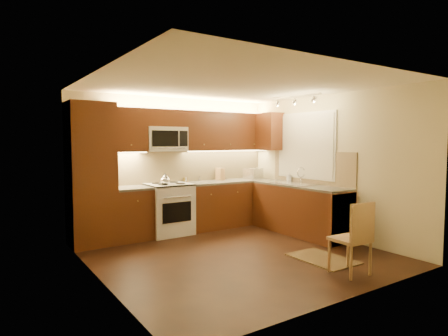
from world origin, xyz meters
TOP-DOWN VIEW (x-y plane):
  - floor at (0.00, 0.00)m, footprint 4.00×4.00m
  - ceiling at (0.00, 0.00)m, footprint 4.00×4.00m
  - wall_back at (0.00, 2.00)m, footprint 4.00×0.01m
  - wall_front at (0.00, -2.00)m, footprint 4.00×0.01m
  - wall_left at (-2.00, 0.00)m, footprint 0.01×4.00m
  - wall_right at (2.00, 0.00)m, footprint 0.01×4.00m
  - pantry at (-1.65, 1.70)m, footprint 0.70×0.60m
  - base_cab_back_left at (-0.99, 1.70)m, footprint 0.62×0.60m
  - counter_back_left at (-0.99, 1.70)m, footprint 0.62×0.60m
  - base_cab_back_right at (1.04, 1.70)m, footprint 1.92×0.60m
  - counter_back_right at (1.04, 1.70)m, footprint 1.92×0.60m
  - base_cab_right at (1.70, 0.40)m, footprint 0.60×2.00m
  - counter_right at (1.70, 0.40)m, footprint 0.60×2.00m
  - dishwasher at (1.70, -0.30)m, footprint 0.58×0.60m
  - backsplash_back at (0.35, 1.99)m, footprint 3.30×0.02m
  - backsplash_right at (1.99, 0.40)m, footprint 0.02×2.00m
  - upper_cab_back_left at (-0.99, 1.82)m, footprint 0.62×0.35m
  - upper_cab_back_right at (1.04, 1.82)m, footprint 1.92×0.35m
  - upper_cab_bridge at (-0.30, 1.82)m, footprint 0.76×0.35m
  - upper_cab_right_corner at (1.82, 1.40)m, footprint 0.35×0.50m
  - stove at (-0.30, 1.68)m, footprint 0.76×0.65m
  - microwave at (-0.30, 1.81)m, footprint 0.76×0.38m
  - window_frame at (1.99, 0.55)m, footprint 0.03×1.44m
  - window_blinds at (1.97, 0.55)m, footprint 0.02×1.36m
  - sink at (1.70, 0.55)m, footprint 0.52×0.86m
  - faucet at (1.88, 0.55)m, footprint 0.20×0.04m
  - track_light_bar at (1.55, 0.40)m, footprint 0.04×1.20m
  - kettle at (-0.43, 1.53)m, footprint 0.19×0.19m
  - toaster_oven at (1.66, 1.72)m, footprint 0.43×0.37m
  - knife_block at (0.93, 1.86)m, footprint 0.12×0.18m
  - spice_jar_a at (0.14, 1.83)m, footprint 0.04×0.04m
  - spice_jar_b at (0.15, 1.94)m, footprint 0.06×0.06m
  - spice_jar_c at (0.49, 1.94)m, footprint 0.04×0.04m
  - spice_jar_d at (0.17, 1.86)m, footprint 0.06×0.06m
  - soap_bottle at (1.94, 0.94)m, footprint 0.09×0.09m
  - rug at (0.88, -0.90)m, footprint 0.62×0.93m
  - dining_chair at (0.71, -1.49)m, footprint 0.43×0.43m

SIDE VIEW (x-z plane):
  - floor at x=0.00m, z-range -0.01..0.01m
  - rug at x=0.88m, z-range 0.00..0.01m
  - base_cab_back_left at x=-0.99m, z-range 0.00..0.86m
  - base_cab_back_right at x=1.04m, z-range 0.00..0.86m
  - base_cab_right at x=1.70m, z-range 0.00..0.86m
  - dishwasher at x=1.70m, z-range 0.01..0.85m
  - stove at x=-0.30m, z-range 0.00..0.92m
  - dining_chair at x=0.71m, z-range 0.00..0.93m
  - counter_back_left at x=-0.99m, z-range 0.86..0.90m
  - counter_back_right at x=1.04m, z-range 0.86..0.90m
  - counter_right at x=1.70m, z-range 0.86..0.90m
  - spice_jar_b at x=0.15m, z-range 0.90..0.99m
  - spice_jar_d at x=0.17m, z-range 0.90..0.99m
  - spice_jar_c at x=0.49m, z-range 0.90..1.00m
  - spice_jar_a at x=0.14m, z-range 0.90..1.00m
  - sink at x=1.70m, z-range 0.90..1.05m
  - soap_bottle at x=1.94m, z-range 0.90..1.06m
  - toaster_oven at x=1.66m, z-range 0.90..1.12m
  - knife_block at x=0.93m, z-range 0.90..1.14m
  - kettle at x=-0.43m, z-range 0.92..1.12m
  - faucet at x=1.88m, z-range 0.90..1.20m
  - pantry at x=-1.65m, z-range 0.00..2.30m
  - backsplash_back at x=0.35m, z-range 0.90..1.50m
  - backsplash_right at x=1.99m, z-range 0.90..1.50m
  - wall_back at x=0.00m, z-range 0.00..2.50m
  - wall_front at x=0.00m, z-range 0.00..2.50m
  - wall_left at x=-2.00m, z-range 0.00..2.50m
  - wall_right at x=2.00m, z-range 0.00..2.50m
  - window_frame at x=1.99m, z-range 0.98..2.22m
  - window_blinds at x=1.97m, z-range 1.02..2.18m
  - microwave at x=-0.30m, z-range 1.50..1.94m
  - upper_cab_back_left at x=-0.99m, z-range 1.50..2.25m
  - upper_cab_back_right at x=1.04m, z-range 1.50..2.25m
  - upper_cab_right_corner at x=1.82m, z-range 1.50..2.25m
  - upper_cab_bridge at x=-0.30m, z-range 1.94..2.25m
  - track_light_bar at x=1.55m, z-range 2.44..2.48m
  - ceiling at x=0.00m, z-range 2.50..2.50m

